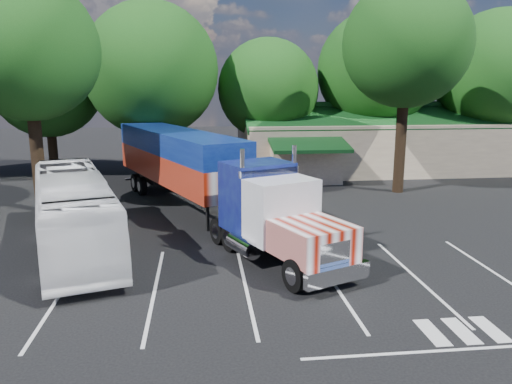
{
  "coord_description": "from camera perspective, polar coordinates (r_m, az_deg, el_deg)",
  "views": [
    {
      "loc": [
        -1.49,
        -22.65,
        7.14
      ],
      "look_at": [
        1.11,
        0.48,
        2.0
      ],
      "focal_mm": 35.0,
      "sensor_mm": 36.0,
      "label": 1
    }
  ],
  "objects": [
    {
      "name": "ground",
      "position": [
        23.79,
        -2.54,
        -5.02
      ],
      "size": [
        120.0,
        120.0,
        0.0
      ],
      "primitive_type": "plane",
      "color": "black",
      "rests_on": "ground"
    },
    {
      "name": "event_hall",
      "position": [
        43.51,
        14.19,
        5.57
      ],
      "size": [
        24.2,
        14.12,
        5.55
      ],
      "color": "beige",
      "rests_on": "ground"
    },
    {
      "name": "tree_row_b",
      "position": [
        42.05,
        -22.78,
        11.5
      ],
      "size": [
        8.4,
        8.4,
        11.35
      ],
      "color": "black",
      "rests_on": "ground"
    },
    {
      "name": "tree_row_c",
      "position": [
        39.02,
        -11.91,
        13.51
      ],
      "size": [
        10.0,
        10.0,
        13.05
      ],
      "color": "black",
      "rests_on": "ground"
    },
    {
      "name": "tree_row_d",
      "position": [
        40.53,
        1.4,
        11.66
      ],
      "size": [
        8.0,
        8.0,
        10.6
      ],
      "color": "black",
      "rests_on": "ground"
    },
    {
      "name": "tree_row_e",
      "position": [
        43.17,
        13.58,
        13.37
      ],
      "size": [
        9.6,
        9.6,
        12.9
      ],
      "color": "black",
      "rests_on": "ground"
    },
    {
      "name": "tree_row_f",
      "position": [
        46.44,
        26.03,
        12.03
      ],
      "size": [
        10.4,
        10.4,
        13.0
      ],
      "color": "black",
      "rests_on": "ground"
    },
    {
      "name": "tree_near_left",
      "position": [
        30.08,
        -24.67,
        14.55
      ],
      "size": [
        7.6,
        7.6,
        12.65
      ],
      "color": "black",
      "rests_on": "ground"
    },
    {
      "name": "tree_near_right",
      "position": [
        33.83,
        16.84,
        15.88
      ],
      "size": [
        8.0,
        8.0,
        13.5
      ],
      "color": "black",
      "rests_on": "ground"
    },
    {
      "name": "semi_truck",
      "position": [
        26.92,
        -6.72,
        2.65
      ],
      "size": [
        11.17,
        21.16,
        4.59
      ],
      "rotation": [
        0.0,
        0.0,
        0.41
      ],
      "color": "black",
      "rests_on": "ground"
    },
    {
      "name": "woman",
      "position": [
        18.02,
        3.89,
        -7.61
      ],
      "size": [
        0.57,
        0.77,
        1.93
      ],
      "primitive_type": "imported",
      "rotation": [
        0.0,
        0.0,
        1.41
      ],
      "color": "black",
      "rests_on": "ground"
    },
    {
      "name": "bicycle",
      "position": [
        28.57,
        3.72,
        -1.05
      ],
      "size": [
        1.5,
        1.91,
        0.97
      ],
      "primitive_type": "imported",
      "rotation": [
        0.0,
        0.0,
        0.54
      ],
      "color": "black",
      "rests_on": "ground"
    },
    {
      "name": "tour_bus",
      "position": [
        22.89,
        -20.16,
        -2.12
      ],
      "size": [
        6.24,
        12.38,
        3.37
      ],
      "primitive_type": "imported",
      "rotation": [
        0.0,
        0.0,
        0.3
      ],
      "color": "white",
      "rests_on": "ground"
    },
    {
      "name": "silver_sedan",
      "position": [
        39.29,
        12.49,
        2.83
      ],
      "size": [
        4.78,
        1.91,
        1.55
      ],
      "primitive_type": "imported",
      "rotation": [
        0.0,
        0.0,
        1.51
      ],
      "color": "#B3B5BB",
      "rests_on": "ground"
    }
  ]
}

